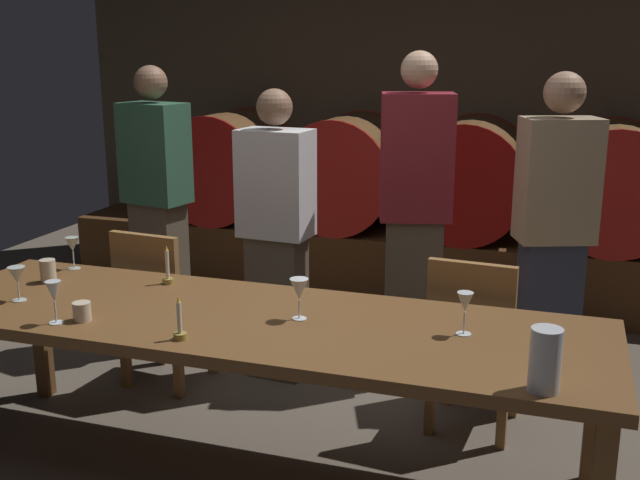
% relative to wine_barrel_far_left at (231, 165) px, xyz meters
% --- Properties ---
extents(ground_plane, '(7.46, 7.46, 0.00)m').
position_rel_wine_barrel_far_left_xyz_m(ground_plane, '(1.43, -2.60, -0.89)').
color(ground_plane, brown).
extents(back_wall, '(5.74, 0.24, 2.53)m').
position_rel_wine_barrel_far_left_xyz_m(back_wall, '(1.43, 0.55, 0.37)').
color(back_wall, brown).
rests_on(back_wall, ground).
extents(barrel_shelf, '(5.16, 0.90, 0.48)m').
position_rel_wine_barrel_far_left_xyz_m(barrel_shelf, '(1.43, 0.00, -0.65)').
color(barrel_shelf, '#4C2D16').
rests_on(barrel_shelf, ground).
extents(wine_barrel_far_left, '(0.84, 0.90, 0.84)m').
position_rel_wine_barrel_far_left_xyz_m(wine_barrel_far_left, '(0.00, 0.00, 0.00)').
color(wine_barrel_far_left, brown).
rests_on(wine_barrel_far_left, barrel_shelf).
extents(wine_barrel_center_left, '(0.84, 0.90, 0.84)m').
position_rel_wine_barrel_far_left_xyz_m(wine_barrel_center_left, '(0.97, 0.00, 0.00)').
color(wine_barrel_center_left, brown).
rests_on(wine_barrel_center_left, barrel_shelf).
extents(wine_barrel_center_right, '(0.84, 0.90, 0.84)m').
position_rel_wine_barrel_far_left_xyz_m(wine_barrel_center_right, '(1.88, 0.00, 0.00)').
color(wine_barrel_center_right, brown).
rests_on(wine_barrel_center_right, barrel_shelf).
extents(wine_barrel_far_right, '(0.84, 0.90, 0.84)m').
position_rel_wine_barrel_far_left_xyz_m(wine_barrel_far_right, '(2.84, 0.00, 0.00)').
color(wine_barrel_far_right, brown).
rests_on(wine_barrel_far_right, barrel_shelf).
extents(dining_table, '(2.91, 0.87, 0.73)m').
position_rel_wine_barrel_far_left_xyz_m(dining_table, '(1.35, -2.74, -0.22)').
color(dining_table, brown).
rests_on(dining_table, ground).
extents(chair_left, '(0.44, 0.44, 0.88)m').
position_rel_wine_barrel_far_left_xyz_m(chair_left, '(0.51, -2.07, -0.41)').
color(chair_left, olive).
rests_on(chair_left, ground).
extents(chair_right, '(0.43, 0.43, 0.88)m').
position_rel_wine_barrel_far_left_xyz_m(chair_right, '(2.18, -2.07, -0.41)').
color(chair_right, olive).
rests_on(chair_right, ground).
extents(guest_far_left, '(0.42, 0.31, 1.70)m').
position_rel_wine_barrel_far_left_xyz_m(guest_far_left, '(0.20, -1.51, -0.02)').
color(guest_far_left, brown).
rests_on(guest_far_left, ground).
extents(guest_center_left, '(0.40, 0.27, 1.60)m').
position_rel_wine_barrel_far_left_xyz_m(guest_center_left, '(1.06, -1.74, -0.08)').
color(guest_center_left, brown).
rests_on(guest_center_left, ground).
extents(guest_center_right, '(0.43, 0.33, 1.79)m').
position_rel_wine_barrel_far_left_xyz_m(guest_center_right, '(1.77, -1.49, 0.02)').
color(guest_center_right, brown).
rests_on(guest_center_right, ground).
extents(guest_far_right, '(0.44, 0.36, 1.69)m').
position_rel_wine_barrel_far_left_xyz_m(guest_far_right, '(2.49, -1.47, -0.03)').
color(guest_far_right, '#33384C').
rests_on(guest_far_right, ground).
extents(candle_left, '(0.05, 0.05, 0.19)m').
position_rel_wine_barrel_far_left_xyz_m(candle_left, '(0.79, -2.45, -0.12)').
color(candle_left, olive).
rests_on(candle_left, dining_table).
extents(candle_right, '(0.05, 0.05, 0.17)m').
position_rel_wine_barrel_far_left_xyz_m(candle_right, '(1.18, -3.06, -0.12)').
color(candle_right, olive).
rests_on(candle_right, dining_table).
extents(pitcher, '(0.10, 0.10, 0.22)m').
position_rel_wine_barrel_far_left_xyz_m(pitcher, '(2.51, -3.09, -0.06)').
color(pitcher, silver).
rests_on(pitcher, dining_table).
extents(wine_glass_far_left, '(0.07, 0.07, 0.16)m').
position_rel_wine_barrel_far_left_xyz_m(wine_glass_far_left, '(0.22, -2.38, -0.05)').
color(wine_glass_far_left, silver).
rests_on(wine_glass_far_left, dining_table).
extents(wine_glass_left, '(0.08, 0.08, 0.15)m').
position_rel_wine_barrel_far_left_xyz_m(wine_glass_left, '(0.29, -2.87, -0.05)').
color(wine_glass_left, silver).
rests_on(wine_glass_left, dining_table).
extents(wine_glass_center, '(0.06, 0.06, 0.18)m').
position_rel_wine_barrel_far_left_xyz_m(wine_glass_center, '(0.62, -3.06, -0.04)').
color(wine_glass_center, white).
rests_on(wine_glass_center, dining_table).
extents(wine_glass_right, '(0.08, 0.08, 0.17)m').
position_rel_wine_barrel_far_left_xyz_m(wine_glass_right, '(1.54, -2.71, -0.04)').
color(wine_glass_right, white).
rests_on(wine_glass_right, dining_table).
extents(wine_glass_far_right, '(0.06, 0.06, 0.17)m').
position_rel_wine_barrel_far_left_xyz_m(wine_glass_far_right, '(2.20, -2.67, -0.04)').
color(wine_glass_far_right, white).
rests_on(wine_glass_far_right, dining_table).
extents(cup_left, '(0.07, 0.07, 0.11)m').
position_rel_wine_barrel_far_left_xyz_m(cup_left, '(0.24, -2.61, -0.11)').
color(cup_left, beige).
rests_on(cup_left, dining_table).
extents(cup_right, '(0.07, 0.07, 0.08)m').
position_rel_wine_barrel_far_left_xyz_m(cup_right, '(0.70, -3.00, -0.13)').
color(cup_right, beige).
rests_on(cup_right, dining_table).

